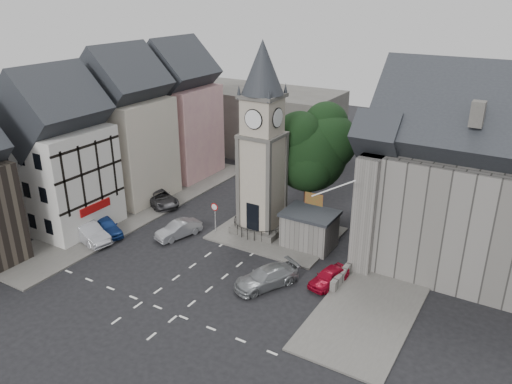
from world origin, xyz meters
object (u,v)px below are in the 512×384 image
Objects in this scene: clock_tower at (262,142)px; car_west_blue at (106,226)px; stone_shelter at (309,229)px; car_east_red at (329,277)px; pedestrian at (360,260)px.

clock_tower is 15.42m from car_west_blue.
stone_shelter is 1.18× the size of car_east_red.
pedestrian is at bearing -53.66° from car_west_blue.
pedestrian is (9.76, -2.12, -7.16)m from clock_tower.
pedestrian is at bearing -18.21° from stone_shelter.
stone_shelter is 17.54m from car_west_blue.
clock_tower is 12.38m from car_east_red.
stone_shelter is at bearing -5.84° from clock_tower.
clock_tower reaches higher than pedestrian.
clock_tower is 12.29m from pedestrian.
car_west_blue is (-16.04, -7.04, -0.81)m from stone_shelter.
clock_tower is 8.15m from stone_shelter.
car_west_blue is at bearing -146.18° from clock_tower.
stone_shelter is 2.23× the size of pedestrian.
clock_tower is 3.78× the size of stone_shelter.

